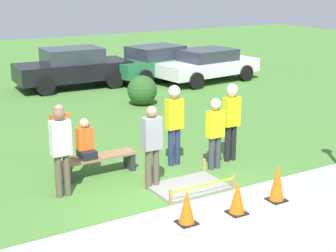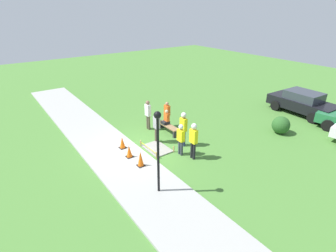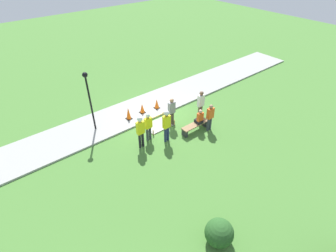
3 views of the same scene
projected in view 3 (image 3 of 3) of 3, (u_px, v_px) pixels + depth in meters
The scene contains 16 objects.
ground_plane at pixel (159, 117), 16.20m from camera, with size 60.00×60.00×0.00m, color #477A33.
sidewalk at pixel (146, 107), 17.06m from camera, with size 28.00×2.82×0.10m.
wet_concrete_patch at pixel (158, 125), 15.41m from camera, with size 1.60×1.14×0.35m.
traffic_cone_near_patch at pixel (157, 104), 16.66m from camera, with size 0.34×0.34×0.64m.
traffic_cone_far_patch at pixel (142, 108), 16.22m from camera, with size 0.34×0.34×0.63m.
traffic_cone_sidewalk_edge at pixel (128, 113), 15.62m from camera, with size 0.34×0.34×0.77m.
park_bench at pixel (195, 126), 14.84m from camera, with size 1.75×0.44×0.46m.
person_seated_on_bench at pixel (200, 118), 14.66m from camera, with size 0.36×0.44×0.89m.
worker_supervisor at pixel (140, 129), 13.22m from camera, with size 0.40×0.28×1.92m.
worker_assistant at pixel (167, 123), 13.60m from camera, with size 0.40×0.28×1.95m.
worker_trainee at pixel (148, 124), 13.82m from camera, with size 0.40×0.24×1.69m.
bystander_in_orange_shirt at pixel (210, 116), 14.58m from camera, with size 0.40×0.22×1.66m.
bystander_in_gray_shirt at pixel (201, 103), 15.42m from camera, with size 0.40×0.24×1.86m.
bystander_in_white_shirt at pixel (172, 110), 14.88m from camera, with size 0.40×0.24×1.80m.
lamppost_near at pixel (89, 93), 13.67m from camera, with size 0.28×0.28×3.48m.
shrub_rounded_near at pixel (219, 233), 9.28m from camera, with size 1.05×1.05×1.05m.
Camera 3 is at (8.02, 10.82, 9.04)m, focal length 28.00 mm.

